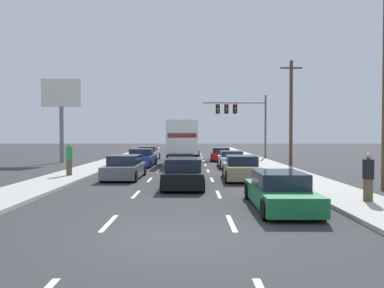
% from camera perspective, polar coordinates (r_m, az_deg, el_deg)
% --- Properties ---
extents(ground_plane, '(140.00, 140.00, 0.00)m').
position_cam_1_polar(ground_plane, '(33.94, -0.81, -2.73)').
color(ground_plane, '#333335').
extents(sidewalk_right, '(2.57, 80.00, 0.14)m').
position_cam_1_polar(sidewalk_right, '(29.55, 11.81, -3.24)').
color(sidewalk_right, '#B2AFA8').
rests_on(sidewalk_right, ground_plane).
extents(sidewalk_left, '(2.57, 80.00, 0.14)m').
position_cam_1_polar(sidewalk_left, '(29.81, -13.67, -3.21)').
color(sidewalk_left, '#B2AFA8').
rests_on(sidewalk_left, ground_plane).
extents(lane_markings, '(3.54, 57.00, 0.01)m').
position_cam_1_polar(lane_markings, '(32.90, -0.84, -2.86)').
color(lane_markings, silver).
rests_on(lane_markings, ground_plane).
extents(car_silver, '(1.92, 4.67, 1.32)m').
position_cam_1_polar(car_silver, '(36.26, -6.43, -1.50)').
color(car_silver, '#B7BABF').
rests_on(car_silver, ground_plane).
extents(car_blue, '(2.06, 4.45, 1.37)m').
position_cam_1_polar(car_blue, '(29.29, -7.48, -2.20)').
color(car_blue, '#1E389E').
rests_on(car_blue, ground_plane).
extents(car_gray, '(1.97, 4.45, 1.32)m').
position_cam_1_polar(car_gray, '(21.28, -10.00, -3.61)').
color(car_gray, slate).
rests_on(car_gray, ground_plane).
extents(box_truck, '(2.81, 8.63, 3.60)m').
position_cam_1_polar(box_truck, '(32.38, -0.98, 0.74)').
color(box_truck, white).
rests_on(box_truck, ground_plane).
extents(car_yellow, '(1.92, 4.60, 1.27)m').
position_cam_1_polar(car_yellow, '(24.65, -1.42, -2.90)').
color(car_yellow, yellow).
rests_on(car_yellow, ground_plane).
extents(car_black, '(1.95, 4.41, 1.37)m').
position_cam_1_polar(car_black, '(17.50, -1.02, -4.57)').
color(car_black, black).
rests_on(car_black, ground_plane).
extents(car_red, '(2.03, 4.75, 1.23)m').
position_cam_1_polar(car_red, '(35.77, 4.61, -1.61)').
color(car_red, red).
rests_on(car_red, ground_plane).
extents(car_white, '(1.91, 4.30, 1.23)m').
position_cam_1_polar(car_white, '(28.41, 6.21, -2.39)').
color(car_white, white).
rests_on(car_white, ground_plane).
extents(car_tan, '(2.03, 4.37, 1.33)m').
position_cam_1_polar(car_tan, '(20.59, 7.71, -3.74)').
color(car_tan, tan).
rests_on(car_tan, ground_plane).
extents(car_green, '(1.86, 4.63, 1.22)m').
position_cam_1_polar(car_green, '(12.89, 13.44, -7.06)').
color(car_green, '#196B38').
rests_on(car_green, ground_plane).
extents(traffic_signal_mast, '(6.61, 0.69, 6.58)m').
position_cam_1_polar(traffic_signal_mast, '(39.18, 7.04, 4.79)').
color(traffic_signal_mast, '#595B56').
rests_on(traffic_signal_mast, ground_plane).
extents(utility_pole_mid, '(1.80, 0.28, 8.58)m').
position_cam_1_polar(utility_pole_mid, '(32.08, 15.08, 4.89)').
color(utility_pole_mid, brown).
rests_on(utility_pole_mid, ground_plane).
extents(roadside_billboard, '(3.51, 0.36, 7.40)m').
position_cam_1_polar(roadside_billboard, '(35.08, -19.10, 5.78)').
color(roadside_billboard, slate).
rests_on(roadside_billboard, ground_plane).
extents(pedestrian_near_corner, '(0.38, 0.38, 1.87)m').
position_cam_1_polar(pedestrian_near_corner, '(22.47, -18.04, -2.16)').
color(pedestrian_near_corner, brown).
rests_on(pedestrian_near_corner, sidewalk_left).
extents(pedestrian_mid_block, '(0.38, 0.38, 1.67)m').
position_cam_1_polar(pedestrian_mid_block, '(14.42, 25.51, -4.63)').
color(pedestrian_mid_block, brown).
rests_on(pedestrian_mid_block, sidewalk_right).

